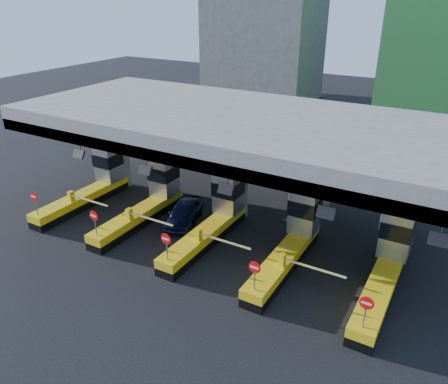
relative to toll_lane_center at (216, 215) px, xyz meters
The scene contains 9 objects.
ground 1.42m from the toll_lane_center, 90.42° to the right, with size 120.00×120.00×0.00m, color black.
toll_canopy 5.40m from the toll_lane_center, 90.02° to the left, with size 28.00×12.09×7.00m.
toll_lane_far_left 10.00m from the toll_lane_center, behind, with size 4.43×8.00×4.16m.
toll_lane_left 5.00m from the toll_lane_center, behind, with size 4.43×8.00×4.16m.
toll_lane_center is the anchor object (origin of this frame).
toll_lane_right 5.00m from the toll_lane_center, ahead, with size 4.43×8.00×4.16m.
toll_lane_far_right 10.00m from the toll_lane_center, ahead, with size 4.43×8.00×4.16m.
bg_building_concrete 39.11m from the toll_lane_center, 111.40° to the left, with size 14.00×10.00×18.00m, color #4C4C49.
van 2.63m from the toll_lane_center, behind, with size 1.70×4.23×1.44m, color black.
Camera 1 is at (12.05, -19.62, 13.61)m, focal length 35.00 mm.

